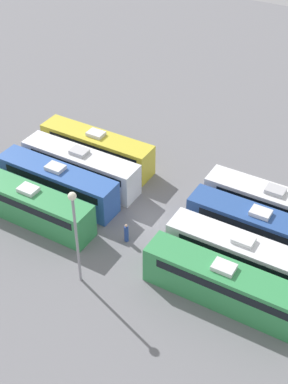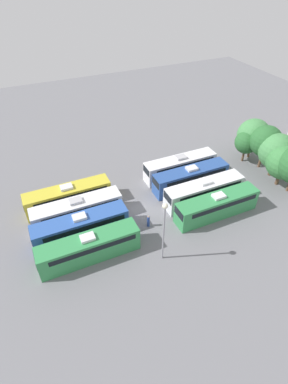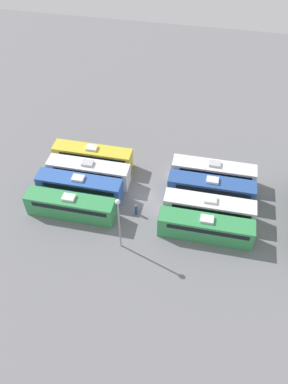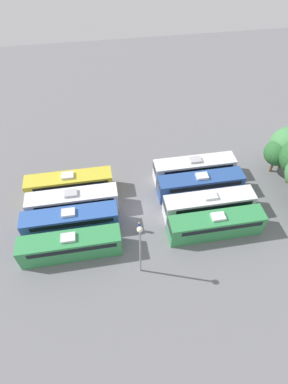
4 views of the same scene
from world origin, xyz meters
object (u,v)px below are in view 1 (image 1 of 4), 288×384
object	(u,v)px
bus_2	(58,182)
bus_7	(222,283)
bus_5	(258,228)
bus_3	(31,204)
bus_1	(81,166)
bus_6	(242,256)
bus_4	(273,206)
light_pole	(75,224)
worker_person	(126,233)
bus_0	(97,148)

from	to	relation	value
bus_2	bus_7	bearing A→B (deg)	78.48
bus_2	bus_5	xyz separation A→B (m)	(-3.28, 17.54, 0.00)
bus_3	bus_1	bearing A→B (deg)	177.06
bus_3	bus_7	world-z (taller)	same
bus_2	bus_7	size ratio (longest dim) A/B	1.00
bus_6	bus_7	distance (m)	3.26
bus_2	bus_6	bearing A→B (deg)	89.04
bus_4	bus_6	xyz separation A→B (m)	(6.85, -0.02, 0.00)
bus_4	bus_7	xyz separation A→B (m)	(10.11, -0.15, 0.00)
bus_6	bus_2	bearing A→B (deg)	-90.96
bus_5	light_pole	size ratio (longest dim) A/B	1.39
bus_6	worker_person	xyz separation A→B (m)	(1.44, -9.32, -0.90)
bus_4	bus_7	bearing A→B (deg)	-0.83
bus_3	bus_4	xyz separation A→B (m)	(-10.14, 17.60, 0.00)
bus_4	bus_5	xyz separation A→B (m)	(3.27, -0.04, 0.00)
bus_7	light_pole	xyz separation A→B (m)	(3.58, -9.92, 3.91)
bus_3	bus_7	size ratio (longest dim) A/B	1.00
bus_1	bus_4	size ratio (longest dim) A/B	1.00
bus_3	light_pole	bearing A→B (deg)	64.81
bus_0	bus_1	distance (m)	3.31
bus_1	bus_5	size ratio (longest dim) A/B	1.00
bus_1	light_pole	distance (m)	13.09
bus_1	bus_3	distance (m)	6.68
bus_0	bus_4	world-z (taller)	same
bus_5	worker_person	distance (m)	10.61
light_pole	worker_person	bearing A→B (deg)	172.34
bus_3	worker_person	xyz separation A→B (m)	(-1.85, 8.26, -0.90)
bus_6	light_pole	size ratio (longest dim) A/B	1.39
bus_5	bus_4	bearing A→B (deg)	179.32
bus_1	bus_3	bearing A→B (deg)	-2.94
bus_2	bus_5	bearing A→B (deg)	100.60
bus_4	bus_7	size ratio (longest dim) A/B	1.00
bus_1	bus_3	world-z (taller)	same
bus_5	bus_7	world-z (taller)	same
bus_2	light_pole	size ratio (longest dim) A/B	1.39
light_pole	bus_2	bearing A→B (deg)	-133.50
bus_0	bus_2	distance (m)	6.36
bus_0	light_pole	bearing A→B (deg)	29.44
bus_2	worker_person	xyz separation A→B (m)	(1.74, 8.24, -0.90)
bus_1	light_pole	bearing A→B (deg)	35.16
bus_5	light_pole	world-z (taller)	light_pole
bus_3	bus_5	bearing A→B (deg)	111.37
bus_0	bus_2	world-z (taller)	same
bus_1	light_pole	xyz separation A→B (m)	(10.21, 7.19, 3.91)
bus_2	worker_person	bearing A→B (deg)	78.11
bus_4	bus_6	distance (m)	6.85
bus_4	bus_0	bearing A→B (deg)	-89.39
bus_4	bus_1	bearing A→B (deg)	-78.63
bus_5	bus_1	bearing A→B (deg)	-89.32
bus_2	bus_7	world-z (taller)	same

